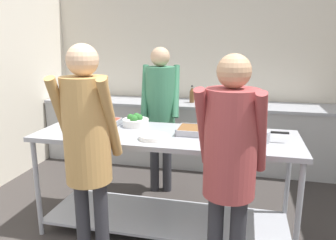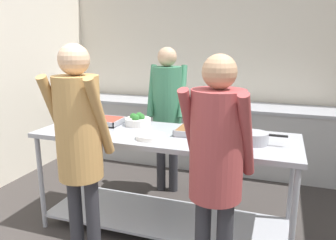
{
  "view_description": "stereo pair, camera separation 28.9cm",
  "coord_description": "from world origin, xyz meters",
  "px_view_note": "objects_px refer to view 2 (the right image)",
  "views": [
    {
      "loc": [
        0.53,
        -1.06,
        1.73
      ],
      "look_at": [
        -0.12,
        1.71,
        1.03
      ],
      "focal_mm": 35.0,
      "sensor_mm": 36.0,
      "label": 1
    },
    {
      "loc": [
        0.81,
        -0.98,
        1.73
      ],
      "look_at": [
        -0.12,
        1.71,
        1.03
      ],
      "focal_mm": 35.0,
      "sensor_mm": 36.0,
      "label": 2
    }
  ],
  "objects_px": {
    "guest_serving_right": "(79,138)",
    "guest_serving_left": "(216,156)",
    "serving_tray_roast": "(100,121)",
    "water_bottle": "(204,95)",
    "broccoli_bowl": "(138,120)",
    "sauce_pan": "(254,138)",
    "serving_tray_vegetables": "(202,132)",
    "plate_stack": "(151,137)",
    "cook_behind_counter": "(167,104)"
  },
  "relations": [
    {
      "from": "guest_serving_right",
      "to": "guest_serving_left",
      "type": "bearing_deg",
      "value": 4.14
    },
    {
      "from": "serving_tray_roast",
      "to": "water_bottle",
      "type": "distance_m",
      "value": 1.74
    },
    {
      "from": "serving_tray_roast",
      "to": "broccoli_bowl",
      "type": "xyz_separation_m",
      "value": [
        0.38,
        0.05,
        0.02
      ]
    },
    {
      "from": "broccoli_bowl",
      "to": "sauce_pan",
      "type": "distance_m",
      "value": 1.13
    },
    {
      "from": "serving_tray_vegetables",
      "to": "guest_serving_right",
      "type": "bearing_deg",
      "value": -130.22
    },
    {
      "from": "broccoli_bowl",
      "to": "plate_stack",
      "type": "bearing_deg",
      "value": -52.88
    },
    {
      "from": "broccoli_bowl",
      "to": "cook_behind_counter",
      "type": "height_order",
      "value": "cook_behind_counter"
    },
    {
      "from": "serving_tray_roast",
      "to": "guest_serving_left",
      "type": "xyz_separation_m",
      "value": [
        1.31,
        -0.82,
        0.07
      ]
    },
    {
      "from": "broccoli_bowl",
      "to": "guest_serving_right",
      "type": "bearing_deg",
      "value": -91.42
    },
    {
      "from": "serving_tray_vegetables",
      "to": "sauce_pan",
      "type": "xyz_separation_m",
      "value": [
        0.44,
        -0.11,
        0.03
      ]
    },
    {
      "from": "broccoli_bowl",
      "to": "guest_serving_right",
      "type": "distance_m",
      "value": 0.94
    },
    {
      "from": "sauce_pan",
      "to": "cook_behind_counter",
      "type": "xyz_separation_m",
      "value": [
        -1.02,
        0.83,
        0.05
      ]
    },
    {
      "from": "water_bottle",
      "to": "sauce_pan",
      "type": "bearing_deg",
      "value": -65.51
    },
    {
      "from": "plate_stack",
      "to": "guest_serving_left",
      "type": "distance_m",
      "value": 0.82
    },
    {
      "from": "serving_tray_roast",
      "to": "water_bottle",
      "type": "bearing_deg",
      "value": 67.27
    },
    {
      "from": "sauce_pan",
      "to": "water_bottle",
      "type": "relative_size",
      "value": 1.52
    },
    {
      "from": "guest_serving_right",
      "to": "water_bottle",
      "type": "distance_m",
      "value": 2.51
    },
    {
      "from": "plate_stack",
      "to": "water_bottle",
      "type": "distance_m",
      "value": 1.93
    },
    {
      "from": "broccoli_bowl",
      "to": "sauce_pan",
      "type": "xyz_separation_m",
      "value": [
        1.11,
        -0.23,
        0.0
      ]
    },
    {
      "from": "sauce_pan",
      "to": "guest_serving_left",
      "type": "bearing_deg",
      "value": -105.92
    },
    {
      "from": "guest_serving_right",
      "to": "cook_behind_counter",
      "type": "bearing_deg",
      "value": 85.8
    },
    {
      "from": "guest_serving_left",
      "to": "water_bottle",
      "type": "relative_size",
      "value": 6.98
    },
    {
      "from": "broccoli_bowl",
      "to": "guest_serving_left",
      "type": "relative_size",
      "value": 0.15
    },
    {
      "from": "guest_serving_left",
      "to": "cook_behind_counter",
      "type": "relative_size",
      "value": 1.0
    },
    {
      "from": "serving_tray_vegetables",
      "to": "serving_tray_roast",
      "type": "bearing_deg",
      "value": 175.99
    },
    {
      "from": "broccoli_bowl",
      "to": "serving_tray_vegetables",
      "type": "bearing_deg",
      "value": -10.6
    },
    {
      "from": "plate_stack",
      "to": "serving_tray_vegetables",
      "type": "relative_size",
      "value": 0.54
    },
    {
      "from": "serving_tray_vegetables",
      "to": "cook_behind_counter",
      "type": "relative_size",
      "value": 0.27
    },
    {
      "from": "serving_tray_roast",
      "to": "plate_stack",
      "type": "height_order",
      "value": "serving_tray_roast"
    },
    {
      "from": "serving_tray_roast",
      "to": "plate_stack",
      "type": "distance_m",
      "value": 0.74
    },
    {
      "from": "sauce_pan",
      "to": "cook_behind_counter",
      "type": "relative_size",
      "value": 0.22
    },
    {
      "from": "plate_stack",
      "to": "sauce_pan",
      "type": "xyz_separation_m",
      "value": [
        0.82,
        0.14,
        0.03
      ]
    },
    {
      "from": "broccoli_bowl",
      "to": "sauce_pan",
      "type": "height_order",
      "value": "broccoli_bowl"
    },
    {
      "from": "broccoli_bowl",
      "to": "guest_serving_right",
      "type": "xyz_separation_m",
      "value": [
        -0.02,
        -0.94,
        0.09
      ]
    },
    {
      "from": "sauce_pan",
      "to": "serving_tray_vegetables",
      "type": "bearing_deg",
      "value": 165.97
    },
    {
      "from": "cook_behind_counter",
      "to": "water_bottle",
      "type": "height_order",
      "value": "cook_behind_counter"
    },
    {
      "from": "broccoli_bowl",
      "to": "serving_tray_vegetables",
      "type": "distance_m",
      "value": 0.68
    },
    {
      "from": "broccoli_bowl",
      "to": "water_bottle",
      "type": "relative_size",
      "value": 1.05
    },
    {
      "from": "plate_stack",
      "to": "cook_behind_counter",
      "type": "height_order",
      "value": "cook_behind_counter"
    },
    {
      "from": "plate_stack",
      "to": "guest_serving_right",
      "type": "distance_m",
      "value": 0.65
    },
    {
      "from": "serving_tray_roast",
      "to": "serving_tray_vegetables",
      "type": "bearing_deg",
      "value": -4.01
    },
    {
      "from": "plate_stack",
      "to": "serving_tray_vegetables",
      "type": "bearing_deg",
      "value": 32.89
    },
    {
      "from": "guest_serving_right",
      "to": "cook_behind_counter",
      "type": "xyz_separation_m",
      "value": [
        0.11,
        1.53,
        -0.04
      ]
    },
    {
      "from": "serving_tray_roast",
      "to": "sauce_pan",
      "type": "relative_size",
      "value": 1.24
    },
    {
      "from": "cook_behind_counter",
      "to": "serving_tray_roast",
      "type": "bearing_deg",
      "value": -126.09
    },
    {
      "from": "plate_stack",
      "to": "broccoli_bowl",
      "type": "bearing_deg",
      "value": 127.12
    },
    {
      "from": "serving_tray_vegetables",
      "to": "sauce_pan",
      "type": "distance_m",
      "value": 0.46
    },
    {
      "from": "broccoli_bowl",
      "to": "cook_behind_counter",
      "type": "bearing_deg",
      "value": 81.48
    },
    {
      "from": "serving_tray_roast",
      "to": "cook_behind_counter",
      "type": "distance_m",
      "value": 0.81
    },
    {
      "from": "serving_tray_roast",
      "to": "serving_tray_vegetables",
      "type": "xyz_separation_m",
      "value": [
        1.05,
        -0.07,
        0.0
      ]
    }
  ]
}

